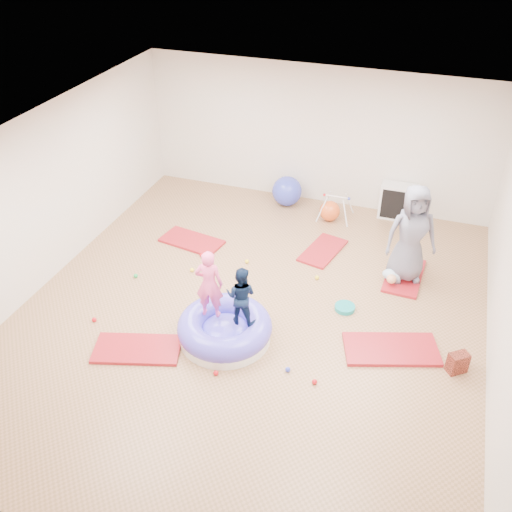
% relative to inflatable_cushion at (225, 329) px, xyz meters
% --- Properties ---
extents(room, '(7.01, 8.01, 2.81)m').
position_rel_inflatable_cushion_xyz_m(room, '(0.16, 0.63, 1.23)').
color(room, '#A47855').
rests_on(room, ground).
extents(gym_mat_front_left, '(1.36, 0.94, 0.05)m').
position_rel_inflatable_cushion_xyz_m(gym_mat_front_left, '(-1.10, -0.66, -0.14)').
color(gym_mat_front_left, maroon).
rests_on(gym_mat_front_left, ground).
extents(gym_mat_mid_left, '(1.22, 0.76, 0.05)m').
position_rel_inflatable_cushion_xyz_m(gym_mat_mid_left, '(-1.56, 2.25, -0.15)').
color(gym_mat_mid_left, maroon).
rests_on(gym_mat_mid_left, ground).
extents(gym_mat_center_back, '(0.75, 1.15, 0.04)m').
position_rel_inflatable_cushion_xyz_m(gym_mat_center_back, '(0.82, 2.73, -0.15)').
color(gym_mat_center_back, maroon).
rests_on(gym_mat_center_back, ground).
extents(gym_mat_right, '(1.48, 1.06, 0.06)m').
position_rel_inflatable_cushion_xyz_m(gym_mat_right, '(2.36, 0.53, -0.14)').
color(gym_mat_right, maroon).
rests_on(gym_mat_right, ground).
extents(gym_mat_rear_right, '(0.63, 1.18, 0.05)m').
position_rel_inflatable_cushion_xyz_m(gym_mat_rear_right, '(2.31, 2.42, -0.15)').
color(gym_mat_rear_right, maroon).
rests_on(gym_mat_rear_right, ground).
extents(inflatable_cushion, '(1.39, 1.39, 0.44)m').
position_rel_inflatable_cushion_xyz_m(inflatable_cushion, '(0.00, 0.00, 0.00)').
color(inflatable_cushion, white).
rests_on(inflatable_cushion, ground).
extents(child_pink, '(0.44, 0.33, 1.10)m').
position_rel_inflatable_cushion_xyz_m(child_pink, '(-0.23, 0.05, 0.78)').
color(child_pink, '#FF5391').
rests_on(child_pink, inflatable_cushion).
extents(child_navy, '(0.45, 0.36, 0.92)m').
position_rel_inflatable_cushion_xyz_m(child_navy, '(0.24, 0.05, 0.69)').
color(child_navy, '#0A1832').
rests_on(child_navy, inflatable_cushion).
extents(adult_caregiver, '(0.97, 0.80, 1.69)m').
position_rel_inflatable_cushion_xyz_m(adult_caregiver, '(2.31, 2.36, 0.72)').
color(adult_caregiver, slate).
rests_on(adult_caregiver, gym_mat_rear_right).
extents(infant, '(0.34, 0.35, 0.20)m').
position_rel_inflatable_cushion_xyz_m(infant, '(2.13, 2.17, -0.02)').
color(infant, '#AFD3EA').
rests_on(infant, gym_mat_rear_right).
extents(ball_pit_balls, '(3.58, 2.75, 0.07)m').
position_rel_inflatable_cushion_xyz_m(ball_pit_balls, '(-0.34, 0.68, -0.13)').
color(ball_pit_balls, green).
rests_on(ball_pit_balls, ground).
extents(exercise_ball_blue, '(0.61, 0.61, 0.61)m').
position_rel_inflatable_cushion_xyz_m(exercise_ball_blue, '(-0.31, 4.23, 0.13)').
color(exercise_ball_blue, '#3440C8').
rests_on(exercise_ball_blue, ground).
extents(exercise_ball_orange, '(0.40, 0.40, 0.40)m').
position_rel_inflatable_cushion_xyz_m(exercise_ball_orange, '(0.67, 3.89, 0.03)').
color(exercise_ball_orange, '#E45721').
rests_on(exercise_ball_orange, ground).
extents(infant_play_gym, '(0.65, 0.62, 0.50)m').
position_rel_inflatable_cushion_xyz_m(infant_play_gym, '(0.76, 3.99, 0.16)').
color(infant_play_gym, silver).
rests_on(infant_play_gym, ground).
extents(cube_shelf, '(0.71, 0.35, 0.71)m').
position_rel_inflatable_cushion_xyz_m(cube_shelf, '(1.90, 4.43, 0.18)').
color(cube_shelf, silver).
rests_on(cube_shelf, ground).
extents(balance_disc, '(0.32, 0.32, 0.07)m').
position_rel_inflatable_cushion_xyz_m(balance_disc, '(1.54, 1.23, -0.14)').
color(balance_disc, teal).
rests_on(balance_disc, ground).
extents(backpack, '(0.31, 0.29, 0.31)m').
position_rel_inflatable_cushion_xyz_m(backpack, '(3.26, 0.41, -0.02)').
color(backpack, '#AE3B27').
rests_on(backpack, ground).
extents(yellow_toy, '(0.20, 0.20, 0.03)m').
position_rel_inflatable_cushion_xyz_m(yellow_toy, '(-0.35, -0.34, -0.16)').
color(yellow_toy, yellow).
rests_on(yellow_toy, ground).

